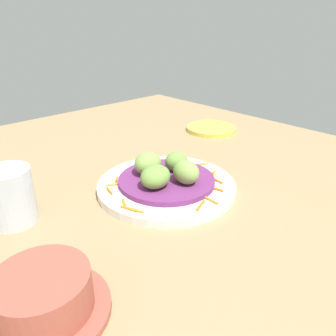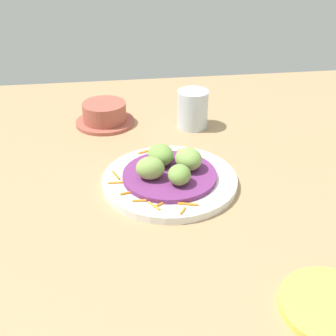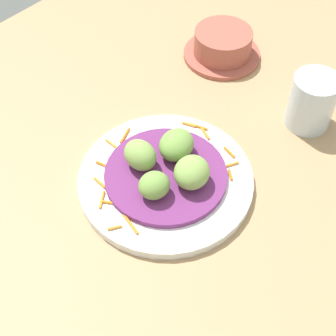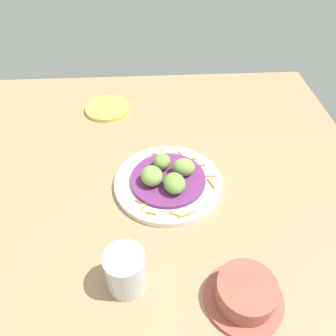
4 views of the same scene
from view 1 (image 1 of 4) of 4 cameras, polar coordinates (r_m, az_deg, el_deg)
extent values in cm
cube|color=tan|center=(62.81, -5.38, -3.43)|extent=(110.00, 110.00, 2.00)
cylinder|color=white|center=(59.56, -0.26, -3.12)|extent=(24.74, 24.74, 1.41)
cylinder|color=#702D6B|center=(59.03, -0.26, -2.13)|extent=(17.23, 17.23, 0.89)
cylinder|color=orange|center=(58.65, -9.38, -2.95)|extent=(2.25, 1.46, 0.40)
cylinder|color=orange|center=(51.49, -6.79, -6.98)|extent=(1.26, 3.00, 0.40)
cylinder|color=orange|center=(53.99, 7.19, -5.39)|extent=(0.52, 3.67, 0.40)
cylinder|color=orange|center=(52.17, 5.66, -6.46)|extent=(3.03, 1.48, 0.40)
cylinder|color=orange|center=(56.90, -10.08, -3.92)|extent=(0.96, 2.28, 0.40)
cylinder|color=orange|center=(52.98, -7.59, -6.04)|extent=(1.42, 2.37, 0.40)
cylinder|color=orange|center=(60.44, -8.89, -2.04)|extent=(1.50, 1.64, 0.40)
cylinder|color=orange|center=(62.65, 7.98, -0.97)|extent=(2.52, 1.91, 0.40)
cylinder|color=orange|center=(66.61, 6.12, 0.75)|extent=(1.82, 1.36, 0.40)
cylinder|color=orange|center=(62.98, 7.33, -0.79)|extent=(1.32, 1.87, 0.40)
cylinder|color=orange|center=(50.93, -5.38, -7.29)|extent=(1.07, 2.21, 0.40)
cylinder|color=orange|center=(60.09, 8.59, -2.18)|extent=(0.58, 2.39, 0.40)
cylinder|color=orange|center=(66.11, 4.34, 0.63)|extent=(1.30, 3.49, 0.40)
cylinder|color=orange|center=(57.20, 8.51, -3.64)|extent=(0.91, 2.31, 0.40)
ellipsoid|color=#759E47|center=(61.14, 1.46, 1.16)|extent=(5.16, 4.97, 3.56)
ellipsoid|color=#84A851|center=(59.73, -3.48, 0.79)|extent=(6.66, 6.37, 4.06)
ellipsoid|color=#759E47|center=(55.00, -2.19, -1.49)|extent=(6.44, 5.83, 3.87)
ellipsoid|color=#84A851|center=(56.36, 3.14, -0.69)|extent=(4.68, 5.59, 4.13)
cylinder|color=#E0CC4C|center=(91.74, 7.46, 6.76)|extent=(13.32, 13.32, 1.09)
cylinder|color=#A85142|center=(39.85, -20.27, -22.13)|extent=(13.57, 13.57, 0.80)
cylinder|color=#A85142|center=(38.08, -20.86, -19.45)|extent=(10.06, 10.06, 4.33)
cylinder|color=silver|center=(54.28, -25.67, -4.43)|extent=(7.04, 7.04, 8.62)
camera|label=2|loc=(1.10, 35.94, 29.16)|focal=47.78mm
camera|label=3|loc=(1.00, 2.64, 41.11)|focal=53.60mm
camera|label=4|loc=(0.52, -81.56, 38.33)|focal=34.96mm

